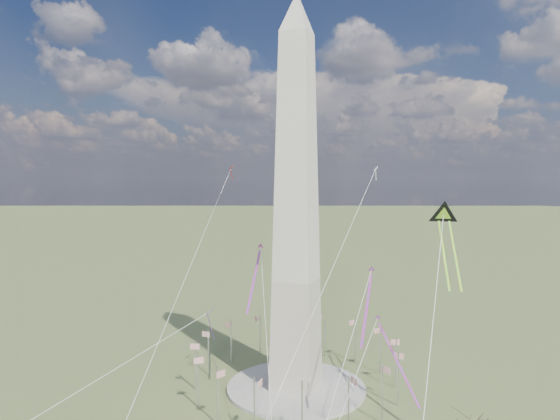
% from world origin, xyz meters
% --- Properties ---
extents(ground, '(2000.00, 2000.00, 0.00)m').
position_xyz_m(ground, '(0.00, 0.00, 0.00)').
color(ground, '#50592C').
rests_on(ground, ground).
extents(plaza, '(36.00, 36.00, 0.80)m').
position_xyz_m(plaza, '(0.00, 0.00, 0.40)').
color(plaza, '#AEAB9F').
rests_on(plaza, ground).
extents(washington_monument, '(15.56, 15.56, 100.00)m').
position_xyz_m(washington_monument, '(0.00, 0.00, 47.95)').
color(washington_monument, '#B8AF9A').
rests_on(washington_monument, plaza).
extents(flagpole_ring, '(54.40, 54.40, 13.00)m').
position_xyz_m(flagpole_ring, '(-0.00, -0.00, 7.27)').
color(flagpole_ring, silver).
rests_on(flagpole_ring, ground).
extents(kite_delta_black, '(9.29, 21.65, 17.65)m').
position_xyz_m(kite_delta_black, '(35.53, 4.16, 45.17)').
color(kite_delta_black, black).
rests_on(kite_delta_black, ground).
extents(kite_diamond_purple, '(1.95, 3.11, 9.52)m').
position_xyz_m(kite_diamond_purple, '(-25.89, 1.05, 16.64)').
color(kite_diamond_purple, navy).
rests_on(kite_diamond_purple, ground).
extents(kite_streamer_left, '(3.12, 19.91, 13.67)m').
position_xyz_m(kite_streamer_left, '(20.31, -8.51, 28.22)').
color(kite_streamer_left, red).
rests_on(kite_streamer_left, ground).
extents(kite_streamer_mid, '(6.52, 20.52, 14.35)m').
position_xyz_m(kite_streamer_mid, '(-10.49, -1.80, 31.16)').
color(kite_streamer_mid, red).
rests_on(kite_streamer_mid, ground).
extents(kite_streamer_right, '(13.85, 18.47, 15.00)m').
position_xyz_m(kite_streamer_right, '(24.14, 0.39, 14.02)').
color(kite_streamer_right, red).
rests_on(kite_streamer_right, ground).
extents(kite_small_red, '(1.31, 2.09, 5.06)m').
position_xyz_m(kite_small_red, '(-38.71, 39.24, 57.95)').
color(kite_small_red, red).
rests_on(kite_small_red, ground).
extents(kite_small_white, '(1.70, 1.52, 4.65)m').
position_xyz_m(kite_small_white, '(11.98, 42.39, 57.42)').
color(kite_small_white, white).
rests_on(kite_small_white, ground).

